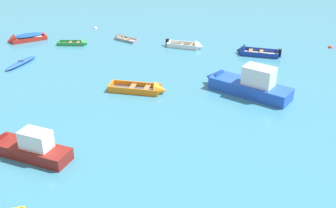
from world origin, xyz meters
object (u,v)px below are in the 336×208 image
Objects in this scene: rowboat_grey_distant_center at (121,38)px; motor_launch_blue_near_camera at (245,84)px; mooring_buoy_midfield at (95,28)px; kayak_blue_back_row_right at (21,63)px; mooring_buoy_far_field at (330,48)px; rowboat_red_back_row_left at (22,38)px; rowboat_orange_midfield_right at (149,90)px; motor_launch_maroon_cluster_outer at (26,147)px; rowboat_green_far_right at (79,43)px; rowboat_white_far_back at (191,46)px; rowboat_deep_blue_back_row_center at (249,52)px.

rowboat_grey_distant_center is 16.47m from motor_launch_blue_near_camera.
rowboat_grey_distant_center reaches higher than mooring_buoy_midfield.
motor_launch_blue_near_camera is at bearing -9.25° from kayak_blue_back_row_right.
kayak_blue_back_row_right is 8.66× the size of mooring_buoy_far_field.
mooring_buoy_far_field is 24.40m from mooring_buoy_midfield.
rowboat_red_back_row_left is at bearing 157.28° from motor_launch_blue_near_camera.
mooring_buoy_midfield is (6.00, 5.26, -0.30)m from rowboat_red_back_row_left.
motor_launch_maroon_cluster_outer is at bearing -120.72° from rowboat_orange_midfield_right.
kayak_blue_back_row_right reaches higher than mooring_buoy_midfield.
motor_launch_maroon_cluster_outer is 30.02m from mooring_buoy_far_field.
mooring_buoy_midfield is at bearing 41.25° from rowboat_red_back_row_left.
mooring_buoy_far_field reaches higher than mooring_buoy_midfield.
rowboat_green_far_right is 6.99× the size of mooring_buoy_far_field.
motor_launch_maroon_cluster_outer reaches higher than mooring_buoy_midfield.
motor_launch_blue_near_camera is at bearing -62.73° from rowboat_white_far_back.
mooring_buoy_far_field is at bearing 53.12° from motor_launch_blue_near_camera.
rowboat_white_far_back is 5.56m from rowboat_deep_blue_back_row_center.
rowboat_deep_blue_back_row_center is 16.42m from rowboat_green_far_right.
rowboat_red_back_row_left is 8.86× the size of mooring_buoy_far_field.
rowboat_red_back_row_left reaches higher than mooring_buoy_far_field.
rowboat_grey_distant_center is at bearing -42.35° from mooring_buoy_midfield.
rowboat_orange_midfield_right reaches higher than mooring_buoy_far_field.
motor_launch_maroon_cluster_outer is at bearing -63.88° from kayak_blue_back_row_right.
motor_launch_maroon_cluster_outer is 0.81× the size of motor_launch_blue_near_camera.
motor_launch_blue_near_camera is 21.34m from mooring_buoy_midfield.
mooring_buoy_midfield is at bearing 97.30° from motor_launch_maroon_cluster_outer.
motor_launch_maroon_cluster_outer is 16.19m from motor_launch_blue_near_camera.
rowboat_deep_blue_back_row_center is 22.41m from rowboat_red_back_row_left.
kayak_blue_back_row_right is 20.46m from rowboat_deep_blue_back_row_center.
motor_launch_blue_near_camera is (21.76, -9.11, 0.43)m from rowboat_red_back_row_left.
rowboat_grey_distant_center is 0.74× the size of rowboat_red_back_row_left.
mooring_buoy_far_field is at bearing 19.74° from rowboat_deep_blue_back_row_center.
rowboat_red_back_row_left reaches higher than rowboat_grey_distant_center.
rowboat_white_far_back is (7.32, -1.71, 0.08)m from rowboat_grey_distant_center.
mooring_buoy_midfield is (-16.40, 5.93, -0.21)m from rowboat_deep_blue_back_row_center.
kayak_blue_back_row_right is at bearing -164.90° from rowboat_deep_blue_back_row_center.
motor_launch_maroon_cluster_outer is 21.25m from rowboat_grey_distant_center.
rowboat_grey_distant_center is at bearing 168.30° from rowboat_deep_blue_back_row_center.
rowboat_grey_distant_center is at bearing 166.86° from rowboat_white_far_back.
rowboat_deep_blue_back_row_center reaches higher than mooring_buoy_midfield.
kayak_blue_back_row_right is 14.78m from motor_launch_maroon_cluster_outer.
rowboat_green_far_right is (-3.16, 19.01, -0.42)m from motor_launch_maroon_cluster_outer.
mooring_buoy_far_field is (30.19, 2.13, -0.30)m from rowboat_red_back_row_left.
rowboat_deep_blue_back_row_center reaches higher than kayak_blue_back_row_right.
rowboat_red_back_row_left reaches higher than rowboat_green_far_right.
rowboat_grey_distant_center is 4.87m from mooring_buoy_midfield.
motor_launch_blue_near_camera is (7.13, 0.92, 0.52)m from rowboat_orange_midfield_right.
mooring_buoy_far_field is (24.21, 2.38, -0.15)m from rowboat_green_far_right.
rowboat_orange_midfield_right is 1.15× the size of rowboat_red_back_row_left.
rowboat_grey_distant_center is at bearing 137.62° from motor_launch_blue_near_camera.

